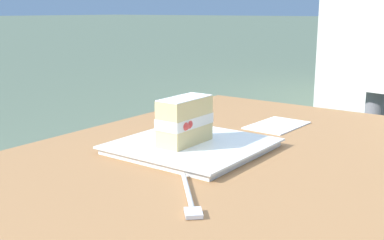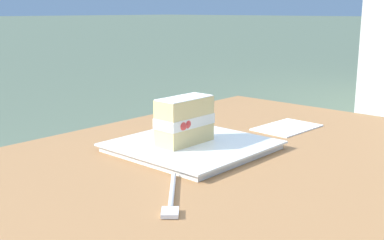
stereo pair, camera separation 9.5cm
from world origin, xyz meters
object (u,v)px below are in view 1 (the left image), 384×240
(cake_slice, at_px, (185,121))
(dessert_fork, at_px, (189,197))
(paper_napkin, at_px, (277,125))
(dessert_plate, at_px, (192,146))

(cake_slice, bearing_deg, dessert_fork, 38.59)
(cake_slice, height_order, paper_napkin, cake_slice)
(dessert_plate, bearing_deg, paper_napkin, 171.06)
(cake_slice, bearing_deg, dessert_plate, 147.27)
(paper_napkin, bearing_deg, dessert_fork, 11.73)
(dessert_fork, bearing_deg, cake_slice, -141.41)
(dessert_plate, bearing_deg, dessert_fork, 35.33)
(dessert_fork, bearing_deg, dessert_plate, -144.67)
(dessert_plate, relative_size, paper_napkin, 1.69)
(cake_slice, relative_size, paper_napkin, 0.74)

